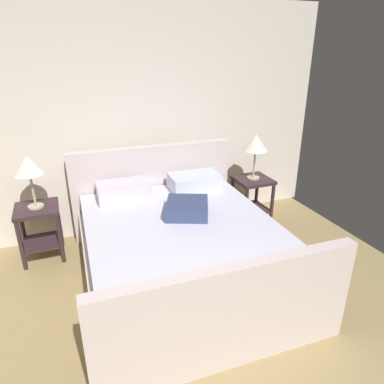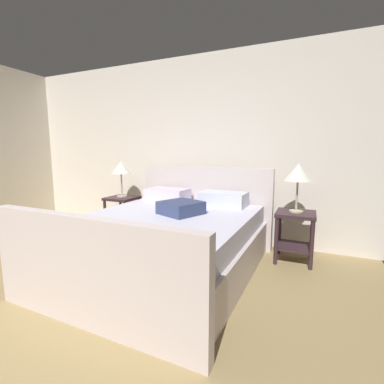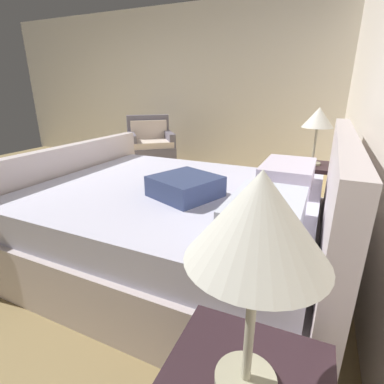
# 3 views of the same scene
# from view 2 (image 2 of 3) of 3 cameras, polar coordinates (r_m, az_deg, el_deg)

# --- Properties ---
(wall_back) EXTENTS (5.62, 0.12, 2.68)m
(wall_back) POSITION_cam_2_polar(r_m,az_deg,el_deg) (4.29, -2.67, 8.94)
(wall_back) COLOR silver
(wall_back) RESTS_ON ground
(bed) EXTENTS (1.99, 2.34, 1.09)m
(bed) POSITION_cam_2_polar(r_m,az_deg,el_deg) (3.05, -5.26, -9.89)
(bed) COLOR silver
(bed) RESTS_ON ground
(nightstand_right) EXTENTS (0.44, 0.44, 0.60)m
(nightstand_right) POSITION_cam_2_polar(r_m,az_deg,el_deg) (3.47, 20.81, -7.15)
(nightstand_right) COLOR #332128
(nightstand_right) RESTS_ON ground
(table_lamp_right) EXTENTS (0.31, 0.31, 0.57)m
(table_lamp_right) POSITION_cam_2_polar(r_m,az_deg,el_deg) (3.36, 21.39, 3.66)
(table_lamp_right) COLOR #B7B293
(table_lamp_right) RESTS_ON nightstand_right
(nightstand_left) EXTENTS (0.44, 0.44, 0.60)m
(nightstand_left) POSITION_cam_2_polar(r_m,az_deg,el_deg) (4.45, -14.37, -3.50)
(nightstand_left) COLOR #332128
(nightstand_left) RESTS_ON ground
(table_lamp_left) EXTENTS (0.30, 0.30, 0.56)m
(table_lamp_left) POSITION_cam_2_polar(r_m,az_deg,el_deg) (4.36, -14.68, 4.80)
(table_lamp_left) COLOR #B7B293
(table_lamp_left) RESTS_ON nightstand_left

